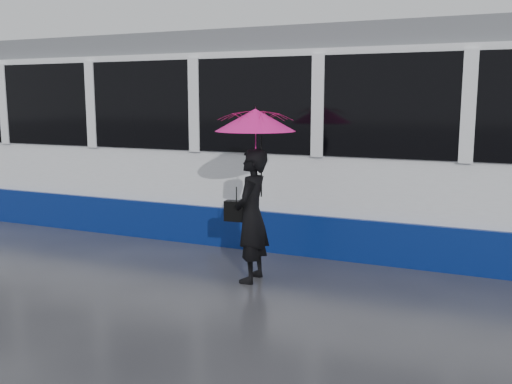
% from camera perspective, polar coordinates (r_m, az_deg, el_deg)
% --- Properties ---
extents(ground, '(90.00, 90.00, 0.00)m').
position_cam_1_polar(ground, '(7.27, 4.46, -9.19)').
color(ground, '#29292D').
rests_on(ground, ground).
extents(rails, '(34.00, 1.51, 0.02)m').
position_cam_1_polar(rails, '(9.57, 9.45, -4.68)').
color(rails, '#3F3D38').
rests_on(rails, ground).
extents(tram, '(26.00, 2.56, 3.35)m').
position_cam_1_polar(tram, '(9.03, 23.95, 4.30)').
color(tram, white).
rests_on(tram, ground).
extents(woman, '(0.46, 0.65, 1.69)m').
position_cam_1_polar(woman, '(7.18, -0.44, -2.39)').
color(woman, black).
rests_on(woman, ground).
extents(umbrella, '(1.08, 1.08, 1.14)m').
position_cam_1_polar(umbrella, '(7.02, -0.08, 5.65)').
color(umbrella, '#F41473').
rests_on(umbrella, ground).
extents(handbag, '(0.31, 0.16, 0.44)m').
position_cam_1_polar(handbag, '(7.28, -1.96, -1.91)').
color(handbag, black).
rests_on(handbag, ground).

